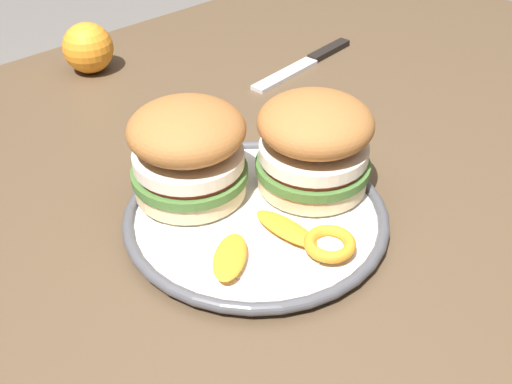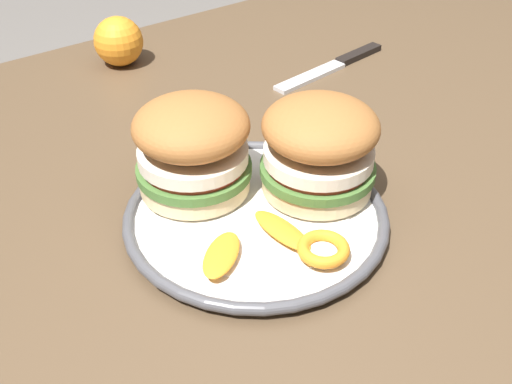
{
  "view_description": "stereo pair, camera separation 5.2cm",
  "coord_description": "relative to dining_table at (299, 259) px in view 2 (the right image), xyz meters",
  "views": [
    {
      "loc": [
        0.38,
        0.34,
        1.12
      ],
      "look_at": [
        0.06,
        -0.01,
        0.77
      ],
      "focal_mm": 42.5,
      "sensor_mm": 36.0,
      "label": 1
    },
    {
      "loc": [
        0.34,
        0.38,
        1.12
      ],
      "look_at": [
        0.06,
        -0.01,
        0.77
      ],
      "focal_mm": 42.5,
      "sensor_mm": 36.0,
      "label": 2
    }
  ],
  "objects": [
    {
      "name": "orange_peel_strip_long",
      "position": [
        0.12,
        0.03,
        0.1
      ],
      "size": [
        0.07,
        0.06,
        0.01
      ],
      "color": "orange",
      "rests_on": "dinner_plate"
    },
    {
      "name": "whole_orange",
      "position": [
        -0.01,
        -0.44,
        0.11
      ],
      "size": [
        0.07,
        0.07,
        0.07
      ],
      "primitive_type": "sphere",
      "color": "orange",
      "rests_on": "dining_table"
    },
    {
      "name": "dinner_plate",
      "position": [
        0.06,
        -0.01,
        0.09
      ],
      "size": [
        0.27,
        0.27,
        0.02
      ],
      "color": "white",
      "rests_on": "dining_table"
    },
    {
      "name": "orange_peel_strip_short",
      "position": [
        0.06,
        0.04,
        0.1
      ],
      "size": [
        0.03,
        0.08,
        0.01
      ],
      "color": "orange",
      "rests_on": "dinner_plate"
    },
    {
      "name": "orange_peel_curled",
      "position": [
        0.05,
        0.08,
        0.1
      ],
      "size": [
        0.07,
        0.07,
        0.01
      ],
      "color": "orange",
      "rests_on": "dinner_plate"
    },
    {
      "name": "dining_table",
      "position": [
        0.0,
        0.0,
        0.0
      ],
      "size": [
        1.5,
        1.1,
        0.73
      ],
      "color": "brown",
      "rests_on": "ground"
    },
    {
      "name": "sandwich_half_right",
      "position": [
        -0.02,
        0.0,
        0.14
      ],
      "size": [
        0.17,
        0.17,
        0.1
      ],
      "color": "beige",
      "rests_on": "dinner_plate"
    },
    {
      "name": "sandwich_half_left",
      "position": [
        0.08,
        -0.08,
        0.14
      ],
      "size": [
        0.17,
        0.17,
        0.1
      ],
      "color": "beige",
      "rests_on": "dinner_plate"
    },
    {
      "name": "table_knife",
      "position": [
        -0.27,
        -0.23,
        0.08
      ],
      "size": [
        0.22,
        0.04,
        0.01
      ],
      "color": "silver",
      "rests_on": "dining_table"
    }
  ]
}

